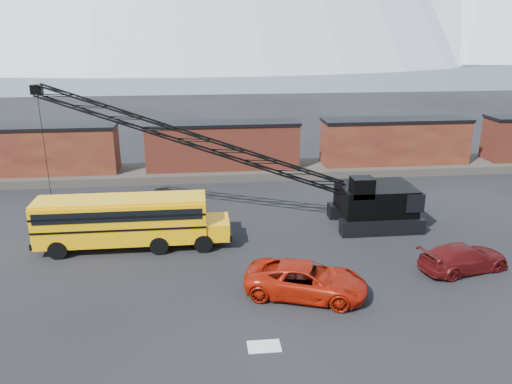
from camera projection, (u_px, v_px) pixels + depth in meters
ground at (244, 299)px, 24.74m from camera, size 160.00×160.00×0.00m
gravel_berm at (223, 171)px, 45.39m from camera, size 120.00×5.00×0.70m
boxcar_west_near at (37, 150)px, 42.98m from camera, size 13.70×3.10×4.17m
boxcar_mid at (223, 145)px, 44.64m from camera, size 13.70×3.10×4.17m
boxcar_east_near at (395, 141)px, 46.29m from camera, size 13.70×3.10×4.17m
snow_patch at (264, 346)px, 21.01m from camera, size 1.40×0.90×0.02m
school_bus at (128, 220)px, 29.93m from camera, size 11.65×2.65×3.19m
red_pickup at (306, 280)px, 24.79m from camera, size 6.65×4.61×1.69m
maroon_suv at (464, 258)px, 27.42m from camera, size 5.52×3.26×1.50m
crawler_crane at (210, 146)px, 32.51m from camera, size 25.01×5.38×9.55m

